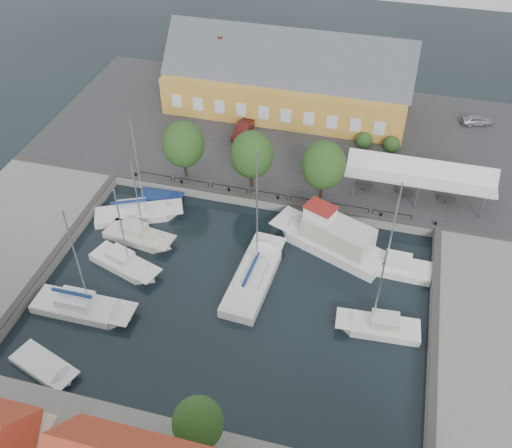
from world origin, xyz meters
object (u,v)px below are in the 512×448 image
Objects in this scene: car_red at (243,130)px; west_boat_b at (138,237)px; center_sailboat at (253,279)px; launch_sw at (44,367)px; car_silver at (477,120)px; trawler at (332,240)px; east_boat_b at (380,328)px; east_boat_a at (393,268)px; west_boat_c at (124,264)px; west_boat_a at (137,215)px; tent_canopy at (420,175)px; west_boat_d at (82,308)px; launch_nw at (160,198)px; warehouse at (283,81)px.

car_red is 0.44× the size of west_boat_b.
launch_sw is at bearing -136.07° from center_sailboat.
trawler is at bearing 135.43° from car_silver.
east_boat_a is at bearing 86.01° from east_boat_b.
west_boat_a is at bearing 104.38° from west_boat_c.
west_boat_b is at bearing -169.26° from trawler.
west_boat_a is (-13.16, 5.45, -0.09)m from center_sailboat.
trawler reaches higher than tent_canopy.
center_sailboat is at bearing -158.63° from east_boat_a.
west_boat_d reaches higher than west_boat_a.
west_boat_d reaches higher than west_boat_c.
car_red reaches higher than launch_nw.
west_boat_d is at bearing -140.77° from tent_canopy.
center_sailboat is at bearing -82.18° from warehouse.
launch_sw is at bearing -135.71° from trawler.
center_sailboat is 11.53m from west_boat_c.
west_boat_c is (-17.29, -6.94, -0.76)m from trawler.
center_sailboat is at bearing -69.29° from car_red.
trawler reaches higher than launch_nw.
launch_sw is (-1.34, -11.23, -0.17)m from west_boat_c.
west_boat_a is at bearing 91.12° from launch_sw.
east_boat_b is at bearing -3.43° from west_boat_c.
west_boat_a reaches higher than west_boat_b.
tent_canopy is 27.34m from west_boat_b.
west_boat_d is at bearing -99.74° from car_red.
trawler reaches higher than car_red.
east_boat_a is (-7.39, -25.25, -1.33)m from car_silver.
east_boat_b is 22.51m from west_boat_c.
launch_nw is at bearing 93.10° from west_boat_c.
trawler is at bearing 10.74° from west_boat_b.
west_boat_d is (-12.72, -6.59, -0.09)m from center_sailboat.
east_boat_a reaches higher than car_red.
trawler is at bearing 45.08° from center_sailboat.
car_red is 0.45× the size of east_boat_b.
car_silver is 43.30m from west_boat_c.
center_sailboat reaches higher than west_boat_a.
west_boat_d is (-25.47, -20.79, -3.41)m from tent_canopy.
west_boat_c is 1.62× the size of launch_sw.
east_boat_b is (-1.75, -16.66, -3.42)m from tent_canopy.
west_boat_b reaches higher than car_silver.
car_silver is 0.31× the size of west_boat_a.
car_silver is 0.31× the size of trawler.
car_red is at bearing 127.42° from east_boat_b.
tent_canopy is at bearing -15.58° from car_red.
tent_canopy is 1.39× the size of east_boat_a.
tent_canopy is 3.34× the size of car_red.
west_boat_c is at bearing 119.54° from car_silver.
launch_nw is (-24.75, -5.60, -3.59)m from tent_canopy.
tent_canopy is 25.63m from launch_nw.
launch_nw is (-17.82, 2.78, -0.93)m from trawler.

